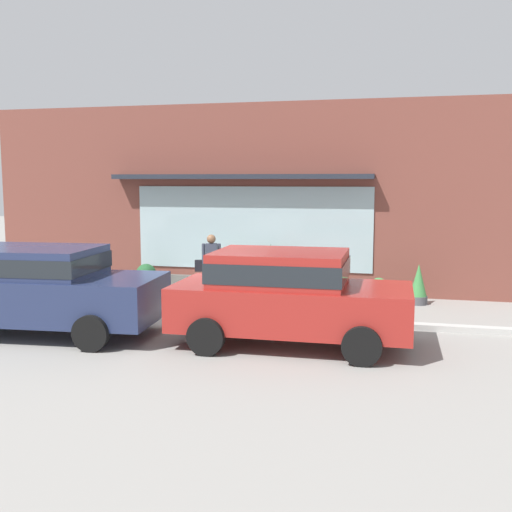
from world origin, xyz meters
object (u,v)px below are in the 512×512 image
object	(u,v)px
parked_car_navy	(40,285)
potted_plant_near_hydrant	(146,276)
pedestrian_with_handbag	(210,263)
potted_plant_window_center	(88,276)
fire_hydrant	(240,287)
potted_plant_window_left	(379,290)
potted_plant_window_right	(418,285)
potted_plant_corner_tall	(271,272)
parked_car_red	(287,293)
potted_plant_low_front	(229,275)

from	to	relation	value
parked_car_navy	potted_plant_near_hydrant	world-z (taller)	parked_car_navy
pedestrian_with_handbag	potted_plant_window_center	size ratio (longest dim) A/B	2.86
pedestrian_with_handbag	potted_plant_near_hydrant	bearing A→B (deg)	-34.74
fire_hydrant	potted_plant_window_left	xyz separation A→B (m)	(3.08, 1.15, -0.13)
fire_hydrant	potted_plant_window_right	distance (m)	4.14
parked_car_navy	potted_plant_corner_tall	world-z (taller)	parked_car_navy
potted_plant_window_right	parked_car_red	bearing A→B (deg)	-119.02
potted_plant_corner_tall	potted_plant_low_front	size ratio (longest dim) A/B	1.62
parked_car_navy	potted_plant_near_hydrant	distance (m)	4.64
fire_hydrant	potted_plant_window_left	distance (m)	3.29
potted_plant_window_center	potted_plant_window_right	world-z (taller)	potted_plant_window_right
parked_car_red	potted_plant_window_right	xyz separation A→B (m)	(2.31, 4.16, -0.47)
potted_plant_window_center	potted_plant_near_hydrant	size ratio (longest dim) A/B	0.78
parked_car_navy	potted_plant_window_left	bearing A→B (deg)	32.39
potted_plant_window_right	pedestrian_with_handbag	bearing A→B (deg)	-172.30
pedestrian_with_handbag	parked_car_red	bearing A→B (deg)	111.60
parked_car_navy	potted_plant_window_center	size ratio (longest dim) A/B	8.09
fire_hydrant	potted_plant_window_left	bearing A→B (deg)	20.54
potted_plant_window_center	potted_plant_near_hydrant	distance (m)	1.78
potted_plant_window_right	potted_plant_window_left	bearing A→B (deg)	-179.83
potted_plant_near_hydrant	potted_plant_window_left	bearing A→B (deg)	-0.89
pedestrian_with_handbag	fire_hydrant	bearing A→B (deg)	135.69
parked_car_navy	potted_plant_low_front	xyz separation A→B (m)	(2.25, 4.87, -0.47)
fire_hydrant	pedestrian_with_handbag	xyz separation A→B (m)	(-0.87, 0.50, 0.47)
parked_car_navy	parked_car_red	xyz separation A→B (m)	(4.62, 0.36, 0.00)
parked_car_red	potted_plant_window_center	world-z (taller)	parked_car_red
parked_car_navy	potted_plant_window_right	xyz separation A→B (m)	(6.93, 4.51, -0.47)
pedestrian_with_handbag	parked_car_navy	xyz separation A→B (m)	(-2.08, -3.86, 0.02)
parked_car_red	potted_plant_window_right	world-z (taller)	parked_car_red
potted_plant_window_center	potted_plant_window_right	size ratio (longest dim) A/B	0.58
potted_plant_window_center	potted_plant_window_left	xyz separation A→B (m)	(7.72, -0.26, 0.01)
potted_plant_window_left	potted_plant_corner_tall	bearing A→B (deg)	178.70
fire_hydrant	potted_plant_low_front	size ratio (longest dim) A/B	1.08
potted_plant_low_front	potted_plant_window_center	bearing A→B (deg)	-178.58
pedestrian_with_handbag	potted_plant_near_hydrant	world-z (taller)	pedestrian_with_handbag
potted_plant_window_left	potted_plant_low_front	xyz separation A→B (m)	(-3.78, 0.36, 0.15)
potted_plant_window_center	potted_plant_corner_tall	size ratio (longest dim) A/B	0.42
pedestrian_with_handbag	potted_plant_window_left	size ratio (longest dim) A/B	2.69
fire_hydrant	potted_plant_window_right	xyz separation A→B (m)	(3.98, 1.16, 0.02)
potted_plant_corner_tall	potted_plant_window_left	world-z (taller)	potted_plant_corner_tall
fire_hydrant	potted_plant_near_hydrant	distance (m)	3.13
potted_plant_near_hydrant	parked_car_navy	bearing A→B (deg)	-90.95
pedestrian_with_handbag	parked_car_navy	size ratio (longest dim) A/B	0.35
fire_hydrant	pedestrian_with_handbag	world-z (taller)	pedestrian_with_handbag
parked_car_red	potted_plant_near_hydrant	world-z (taller)	parked_car_red
potted_plant_window_left	parked_car_navy	bearing A→B (deg)	-143.17
pedestrian_with_handbag	potted_plant_low_front	distance (m)	1.12
potted_plant_window_center	parked_car_navy	bearing A→B (deg)	-70.44
parked_car_red	potted_plant_low_front	world-z (taller)	parked_car_red
potted_plant_window_left	potted_plant_low_front	size ratio (longest dim) A/B	0.72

